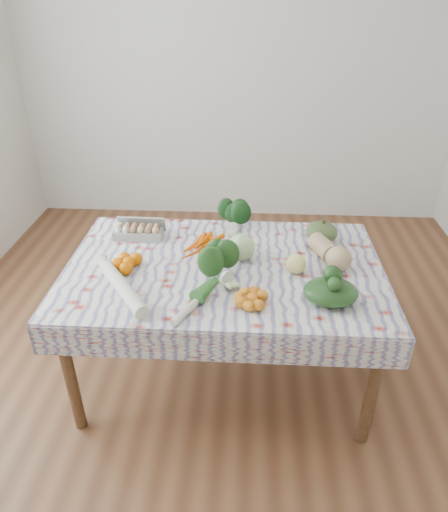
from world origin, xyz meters
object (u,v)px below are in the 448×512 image
(egg_carton, at_px, (138,233))
(kabocha_squash, at_px, (322,232))
(butternut_squash, at_px, (330,250))
(dining_table, at_px, (224,279))
(cabbage, at_px, (241,247))
(grapefruit, at_px, (296,264))

(egg_carton, bearing_deg, kabocha_squash, 2.86)
(egg_carton, relative_size, kabocha_squash, 1.57)
(kabocha_squash, height_order, butternut_squash, butternut_squash)
(dining_table, relative_size, kabocha_squash, 8.96)
(dining_table, height_order, egg_carton, egg_carton)
(cabbage, relative_size, grapefruit, 1.44)
(kabocha_squash, relative_size, butternut_squash, 0.61)
(kabocha_squash, bearing_deg, cabbage, -153.21)
(dining_table, height_order, butternut_squash, butternut_squash)
(egg_carton, height_order, cabbage, cabbage)
(butternut_squash, height_order, grapefruit, butternut_squash)
(butternut_squash, bearing_deg, egg_carton, 146.32)
(dining_table, height_order, kabocha_squash, kabocha_squash)
(egg_carton, xyz_separation_m, grapefruit, (0.88, -0.32, 0.01))
(egg_carton, bearing_deg, cabbage, -17.22)
(egg_carton, distance_m, kabocha_squash, 1.05)
(egg_carton, xyz_separation_m, kabocha_squash, (1.05, 0.03, 0.02))
(dining_table, bearing_deg, cabbage, 38.22)
(cabbage, distance_m, grapefruit, 0.31)
(egg_carton, height_order, kabocha_squash, kabocha_squash)
(butternut_squash, bearing_deg, kabocha_squash, 70.48)
(dining_table, bearing_deg, grapefruit, -7.24)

